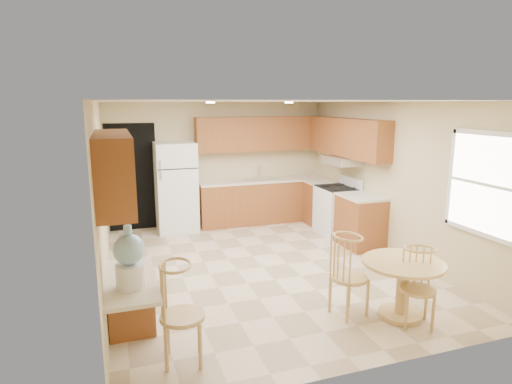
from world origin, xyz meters
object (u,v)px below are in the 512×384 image
object	(u,v)px
stove	(337,210)
dining_table	(402,281)
chair_table_a	(354,270)
chair_desk	(184,308)
refrigerator	(176,187)
water_crock	(129,260)
chair_table_b	(424,283)

from	to	relation	value
stove	dining_table	world-z (taller)	stove
stove	chair_table_a	bearing A→B (deg)	-115.96
chair_table_a	chair_desk	xyz separation A→B (m)	(-2.01, -0.32, 0.01)
refrigerator	stove	size ratio (longest dim) A/B	1.59
refrigerator	chair_desk	bearing A→B (deg)	-97.52
dining_table	chair_table_a	size ratio (longest dim) A/B	0.95
stove	chair_table_a	xyz separation A→B (m)	(-1.46, -3.01, 0.13)
chair_desk	stove	bearing A→B (deg)	143.36
stove	chair_table_a	size ratio (longest dim) A/B	1.12
water_crock	chair_table_a	bearing A→B (deg)	1.65
refrigerator	chair_desk	xyz separation A→B (m)	(-0.60, -4.54, -0.26)
chair_desk	water_crock	xyz separation A→B (m)	(-0.45, 0.25, 0.44)
refrigerator	water_crock	xyz separation A→B (m)	(-1.05, -4.30, 0.18)
refrigerator	dining_table	distance (m)	4.82
chair_desk	refrigerator	bearing A→B (deg)	-177.90
stove	chair_table_a	distance (m)	3.35
chair_table_a	chair_desk	size ratio (longest dim) A/B	0.99
refrigerator	dining_table	bearing A→B (deg)	-65.90
chair_desk	chair_table_b	bearing A→B (deg)	96.55
chair_table_a	water_crock	bearing A→B (deg)	-100.14
dining_table	chair_table_b	xyz separation A→B (m)	(0.05, -0.30, 0.09)
dining_table	chair_table_a	world-z (taller)	chair_table_a
refrigerator	chair_table_b	size ratio (longest dim) A/B	1.95
chair_table_b	water_crock	distance (m)	3.13
refrigerator	stove	distance (m)	3.15
refrigerator	water_crock	distance (m)	4.43
stove	water_crock	distance (m)	5.02
chair_table_a	stove	bearing A→B (deg)	142.25
chair_desk	water_crock	size ratio (longest dim) A/B	1.63
stove	chair_desk	size ratio (longest dim) A/B	1.10
chair_table_b	chair_desk	size ratio (longest dim) A/B	0.90
refrigerator	chair_desk	size ratio (longest dim) A/B	1.75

